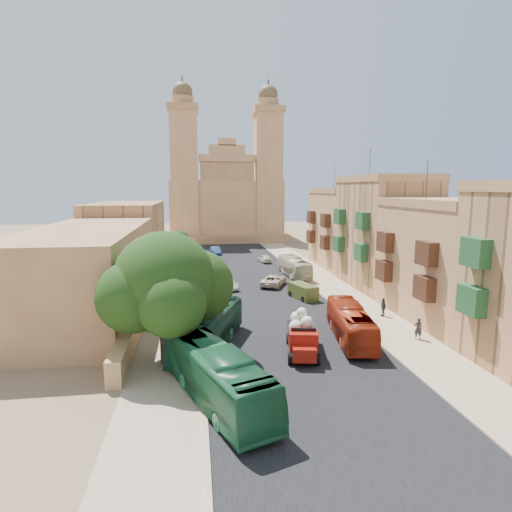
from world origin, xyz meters
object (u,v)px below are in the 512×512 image
object	(u,v)px
street_tree_a	(166,290)
car_blue_a	(224,322)
ficus_tree	(166,286)
street_tree_b	(173,268)
bus_green_south	(216,374)
car_cream	(274,280)
car_white_a	(226,284)
bus_cream_east	(294,267)
car_dkblue	(210,254)
bus_green_north	(208,329)
car_blue_b	(216,250)
bus_red_east	(350,323)
car_white_b	(265,259)
red_truck	(302,335)
street_tree_c	(177,255)
pedestrian_a	(418,329)
street_tree_d	(180,240)
olive_pickup	(303,292)
pedestrian_c	(383,307)
church	(225,200)

from	to	relation	value
street_tree_a	car_blue_a	xyz separation A→B (m)	(5.00, -1.06, -2.85)
ficus_tree	street_tree_b	size ratio (longest dim) A/B	1.97
bus_green_south	car_cream	bearing A→B (deg)	52.77
ficus_tree	car_white_a	size ratio (longest dim) A/B	2.22
bus_cream_east	car_white_a	bearing A→B (deg)	28.74
car_blue_a	car_dkblue	distance (m)	38.91
bus_green_north	car_blue_b	distance (m)	47.91
street_tree_a	bus_red_east	world-z (taller)	street_tree_a
bus_cream_east	car_blue_a	distance (m)	24.00
street_tree_a	bus_green_south	distance (m)	14.60
ficus_tree	car_white_b	distance (m)	42.54
bus_red_east	car_cream	world-z (taller)	bus_red_east
bus_green_north	car_blue_b	world-z (taller)	bus_green_north
street_tree_a	red_truck	distance (m)	13.10
ficus_tree	street_tree_c	world-z (taller)	ficus_tree
pedestrian_a	ficus_tree	bearing A→B (deg)	15.23
car_cream	street_tree_d	bearing A→B (deg)	-35.05
street_tree_a	olive_pickup	world-z (taller)	street_tree_a
car_blue_b	pedestrian_c	world-z (taller)	pedestrian_c
street_tree_c	red_truck	distance (m)	33.40
bus_green_north	red_truck	bearing A→B (deg)	3.38
street_tree_c	red_truck	xyz separation A→B (m)	(10.41, -31.71, -1.35)
bus_green_south	car_blue_b	xyz separation A→B (m)	(2.69, 56.28, -0.91)
street_tree_c	bus_green_north	world-z (taller)	street_tree_c
church	pedestrian_c	bearing A→B (deg)	-81.02
bus_cream_east	street_tree_c	bearing A→B (deg)	-17.21
ficus_tree	bus_cream_east	xyz separation A→B (m)	(15.71, 28.09, -4.21)
red_truck	car_blue_b	bearing A→B (deg)	94.63
red_truck	car_cream	xyz separation A→B (m)	(1.92, 22.37, -0.72)
bus_red_east	pedestrian_c	bearing A→B (deg)	-125.08
ficus_tree	bus_green_north	xyz separation A→B (m)	(2.92, 2.45, -4.02)
street_tree_b	car_white_a	distance (m)	6.96
street_tree_a	pedestrian_a	distance (m)	21.59
bus_red_east	street_tree_d	bearing A→B (deg)	-61.42
red_truck	bus_red_east	bearing A→B (deg)	27.08
bus_red_east	car_dkblue	world-z (taller)	bus_red_east
street_tree_d	church	bearing A→B (deg)	71.91
bus_red_east	bus_cream_east	xyz separation A→B (m)	(1.28, 25.44, -0.04)
red_truck	car_white_a	xyz separation A→B (m)	(-4.14, 21.42, -0.75)
pedestrian_a	red_truck	bearing A→B (deg)	18.87
street_tree_a	bus_green_north	distance (m)	6.82
street_tree_b	red_truck	bearing A→B (deg)	-62.15
car_blue_a	bus_green_north	bearing A→B (deg)	-89.77
church	pedestrian_c	distance (m)	67.64
church	pedestrian_a	xyz separation A→B (m)	(10.57, -72.69, -8.62)
ficus_tree	bus_cream_east	world-z (taller)	ficus_tree
ficus_tree	pedestrian_a	xyz separation A→B (m)	(19.99, 1.92, -4.65)
street_tree_c	bus_cream_east	bearing A→B (deg)	-13.49
street_tree_b	pedestrian_c	size ratio (longest dim) A/B	2.63
church	bus_red_east	world-z (taller)	church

